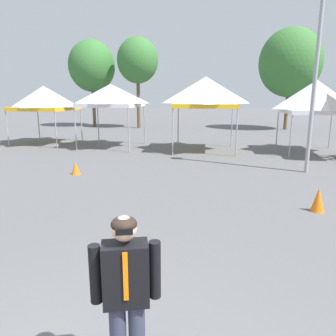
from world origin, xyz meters
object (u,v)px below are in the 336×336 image
object	(u,v)px
tree_behind_tents_right	(92,66)
traffic_cone_near_barrier	(318,200)
canopy_tent_behind_right	(44,98)
tree_behind_tents_left	(138,61)
canopy_tent_left_of_center	(205,92)
tree_behind_tents_center	(290,63)
canopy_tent_center	(316,97)
light_pole_near_lift	(318,48)
traffic_cone_lot_center	(76,168)
person_foreground	(126,292)
canopy_tent_behind_left	(111,96)

from	to	relation	value
tree_behind_tents_right	traffic_cone_near_barrier	world-z (taller)	tree_behind_tents_right
canopy_tent_behind_right	tree_behind_tents_left	size ratio (longest dim) A/B	0.44
canopy_tent_left_of_center	tree_behind_tents_right	size ratio (longest dim) A/B	0.49
tree_behind_tents_center	tree_behind_tents_right	bearing A→B (deg)	178.99
traffic_cone_near_barrier	tree_behind_tents_right	bearing A→B (deg)	123.37
canopy_tent_center	light_pole_near_lift	size ratio (longest dim) A/B	0.46
traffic_cone_lot_center	person_foreground	bearing A→B (deg)	-63.24
tree_behind_tents_left	canopy_tent_behind_right	bearing A→B (deg)	-108.86
canopy_tent_behind_right	canopy_tent_left_of_center	xyz separation A→B (m)	(9.20, -1.19, 0.32)
tree_behind_tents_center	traffic_cone_near_barrier	size ratio (longest dim) A/B	13.02
canopy_tent_behind_left	tree_behind_tents_right	world-z (taller)	tree_behind_tents_right
canopy_tent_center	traffic_cone_lot_center	world-z (taller)	canopy_tent_center
light_pole_near_lift	tree_behind_tents_right	bearing A→B (deg)	131.72
canopy_tent_behind_right	tree_behind_tents_left	distance (m)	10.56
canopy_tent_center	tree_behind_tents_left	distance (m)	15.64
canopy_tent_left_of_center	light_pole_near_lift	bearing A→B (deg)	-47.27
canopy_tent_behind_right	tree_behind_tents_center	bearing A→B (deg)	33.02
canopy_tent_left_of_center	traffic_cone_lot_center	distance (m)	7.74
tree_behind_tents_center	canopy_tent_left_of_center	bearing A→B (deg)	-119.28
tree_behind_tents_center	person_foreground	bearing A→B (deg)	-104.81
canopy_tent_behind_left	canopy_tent_left_of_center	distance (m)	5.05
light_pole_near_lift	traffic_cone_near_barrier	xyz separation A→B (m)	(-0.87, -4.27, -4.05)
light_pole_near_lift	traffic_cone_near_barrier	world-z (taller)	light_pole_near_lift
canopy_tent_behind_left	light_pole_near_lift	xyz separation A→B (m)	(8.93, -4.73, 1.59)
light_pole_near_lift	tree_behind_tents_center	bearing A→B (deg)	81.12
tree_behind_tents_center	tree_behind_tents_right	xyz separation A→B (m)	(-16.51, 0.29, -0.05)
person_foreground	tree_behind_tents_left	xyz separation A→B (m)	(-5.59, 24.67, 4.52)
canopy_tent_behind_left	light_pole_near_lift	world-z (taller)	light_pole_near_lift
traffic_cone_near_barrier	canopy_tent_behind_left	bearing A→B (deg)	131.82
canopy_tent_behind_left	canopy_tent_center	world-z (taller)	canopy_tent_center
canopy_tent_left_of_center	light_pole_near_lift	distance (m)	5.92
tree_behind_tents_right	traffic_cone_lot_center	size ratio (longest dim) A/B	16.39
light_pole_near_lift	traffic_cone_lot_center	bearing A→B (deg)	-169.71
canopy_tent_left_of_center	traffic_cone_near_barrier	distance (m)	9.40
light_pole_near_lift	tree_behind_tents_left	xyz separation A→B (m)	(-9.82, 15.02, 1.19)
person_foreground	traffic_cone_near_barrier	size ratio (longest dim) A/B	2.91
person_foreground	traffic_cone_near_barrier	bearing A→B (deg)	57.98
canopy_tent_behind_left	canopy_tent_left_of_center	world-z (taller)	canopy_tent_left_of_center
canopy_tent_behind_right	tree_behind_tents_center	xyz separation A→B (m)	(15.53, 10.09, 2.66)
tree_behind_tents_right	traffic_cone_lot_center	bearing A→B (deg)	-71.62
canopy_tent_behind_right	traffic_cone_near_barrier	bearing A→B (deg)	-38.38
canopy_tent_behind_right	tree_behind_tents_right	size ratio (longest dim) A/B	0.44
canopy_tent_behind_right	traffic_cone_lot_center	xyz separation A→B (m)	(4.77, -6.93, -2.39)
canopy_tent_left_of_center	traffic_cone_lot_center	bearing A→B (deg)	-127.69
canopy_tent_left_of_center	tree_behind_tents_center	size ratio (longest dim) A/B	0.46
canopy_tent_center	traffic_cone_lot_center	size ratio (longest dim) A/B	7.71
tree_behind_tents_right	canopy_tent_behind_right	bearing A→B (deg)	-84.59
canopy_tent_behind_right	canopy_tent_behind_left	size ratio (longest dim) A/B	0.98
canopy_tent_behind_left	tree_behind_tents_left	distance (m)	10.70
tree_behind_tents_left	tree_behind_tents_right	size ratio (longest dim) A/B	1.00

